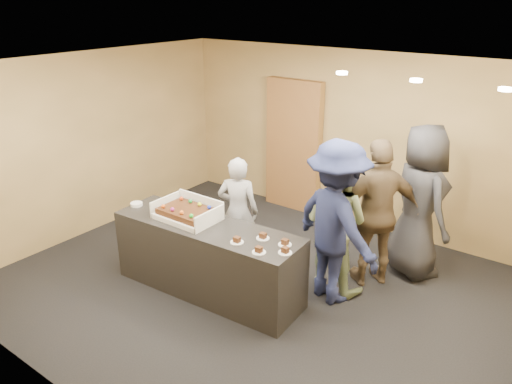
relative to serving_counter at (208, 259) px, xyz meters
The scene contains 17 objects.
room 1.06m from the serving_counter, 46.94° to the left, with size 6.04×6.00×2.70m.
serving_counter is the anchor object (origin of this frame).
storage_cabinet 2.95m from the serving_counter, 101.89° to the left, with size 0.99×0.15×2.19m, color brown.
cake_box 0.59m from the serving_counter, behind, with size 0.75×0.52×0.22m.
sheet_cake 0.63m from the serving_counter, behind, with size 0.64×0.44×0.12m.
plate_stack 1.22m from the serving_counter, behind, with size 0.15×0.15×0.04m, color white.
slice_a 0.75m from the serving_counter, 12.83° to the right, with size 0.15×0.15×0.07m.
slice_b 0.88m from the serving_counter, ahead, with size 0.15×0.15×0.07m.
slice_c 1.02m from the serving_counter, 10.57° to the right, with size 0.15×0.15×0.07m.
slice_d 1.13m from the serving_counter, ahead, with size 0.15×0.15×0.07m.
slice_e 1.22m from the serving_counter, ahead, with size 0.15×0.15×0.07m.
person_server_grey 0.85m from the serving_counter, 100.86° to the left, with size 0.55×0.36×1.51m, color #AFAFB5.
person_sage_man 1.60m from the serving_counter, 41.24° to the left, with size 0.85×0.66×1.75m, color gray.
person_navy_man 1.61m from the serving_counter, 31.73° to the left, with size 1.28×0.73×1.98m, color #191F43.
person_brown_extra 2.14m from the serving_counter, 42.95° to the left, with size 1.11×0.46×1.89m, color brown.
person_dark_suit 2.75m from the serving_counter, 46.73° to the left, with size 0.98×0.64×2.00m, color #29292F.
ceiling_spotlights 3.11m from the serving_counter, 24.65° to the left, with size 1.72×0.12×0.03m.
Camera 1 is at (3.27, -4.33, 3.46)m, focal length 35.00 mm.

